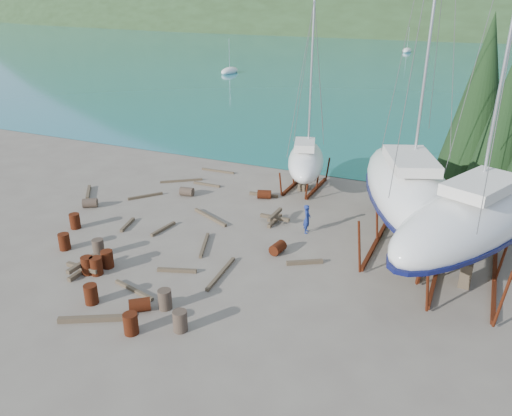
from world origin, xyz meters
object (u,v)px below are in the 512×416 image
at_px(large_sailboat_near, 409,189).
at_px(large_sailboat_far, 476,216).
at_px(small_sailboat_shore, 306,160).
at_px(worker, 307,219).

height_order(large_sailboat_near, large_sailboat_far, large_sailboat_near).
height_order(large_sailboat_far, small_sailboat_shore, large_sailboat_far).
relative_size(large_sailboat_near, small_sailboat_shore, 1.66).
bearing_deg(small_sailboat_shore, large_sailboat_far, -54.84).
bearing_deg(large_sailboat_far, worker, -166.88).
distance_m(large_sailboat_near, large_sailboat_far, 3.88).
distance_m(large_sailboat_far, small_sailboat_shore, 13.75).
bearing_deg(worker, large_sailboat_far, -111.39).
bearing_deg(large_sailboat_near, small_sailboat_shore, 119.68).
bearing_deg(large_sailboat_far, small_sailboat_shore, 166.75).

